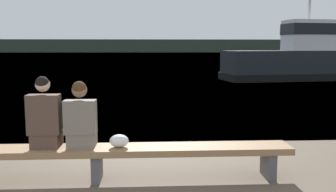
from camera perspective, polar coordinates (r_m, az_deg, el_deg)
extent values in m
plane|color=teal|center=(127.48, -3.59, 6.60)|extent=(240.00, 240.00, 0.00)
cube|color=#2D3D2D|center=(140.50, -3.56, 7.62)|extent=(600.00, 12.00, 4.61)
cube|color=#8E6B47|center=(5.60, -10.83, -8.15)|extent=(5.71, 0.51, 0.10)
cube|color=#515156|center=(5.91, 15.04, -9.96)|extent=(0.12, 0.44, 0.40)
cube|color=#515156|center=(5.67, -10.77, -10.57)|extent=(0.12, 0.44, 0.40)
cube|color=#4C382D|center=(5.78, -17.96, -6.32)|extent=(0.39, 0.40, 0.21)
cube|color=#4C382D|center=(5.61, -18.39, -2.69)|extent=(0.45, 0.22, 0.57)
sphere|color=beige|center=(5.55, -18.57, 1.66)|extent=(0.20, 0.20, 0.20)
sphere|color=black|center=(5.53, -18.62, 1.91)|extent=(0.19, 0.19, 0.19)
cube|color=#70665B|center=(5.67, -12.94, -6.40)|extent=(0.39, 0.40, 0.21)
cube|color=#70665B|center=(5.50, -13.23, -3.13)|extent=(0.45, 0.22, 0.49)
sphere|color=#846047|center=(5.45, -13.35, 0.91)|extent=(0.22, 0.22, 0.22)
sphere|color=#472D19|center=(5.43, -13.39, 1.18)|extent=(0.20, 0.20, 0.20)
ellipsoid|color=white|center=(5.51, -7.46, -6.80)|extent=(0.27, 0.22, 0.19)
cube|color=black|center=(24.00, 20.10, 4.45)|extent=(10.00, 4.01, 1.73)
cube|color=black|center=(24.04, 20.03, 2.89)|extent=(10.20, 4.14, 0.41)
cube|color=silver|center=(24.24, 21.28, 8.59)|extent=(3.59, 2.07, 1.80)
cube|color=black|center=(24.25, 21.32, 9.44)|extent=(3.66, 2.14, 0.65)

